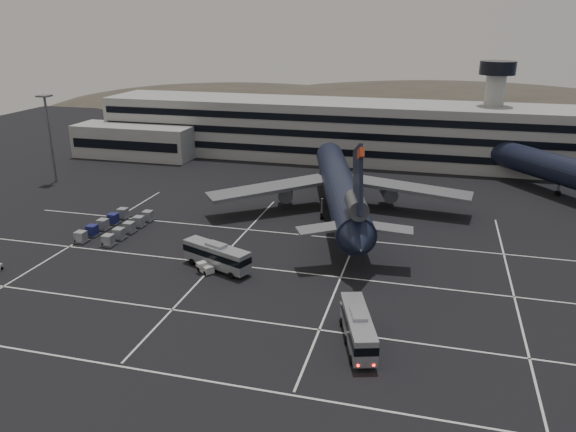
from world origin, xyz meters
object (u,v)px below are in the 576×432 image
Objects in this scene: uld_cluster at (116,226)px; bus_far at (217,255)px; bus_near at (358,326)px; trijet_main at (340,187)px.

bus_far is at bearing -23.78° from uld_cluster.
bus_near is at bearing -28.58° from uld_cluster.
bus_far is 23.43m from uld_cluster.
bus_near is at bearing -100.76° from bus_far.
trijet_main is 29.37m from bus_far.
uld_cluster is (-43.05, 23.45, -1.18)m from bus_near.
bus_far is 0.77× the size of uld_cluster.
trijet_main is 38.24m from uld_cluster.
uld_cluster is (-34.03, -16.90, -4.36)m from trijet_main.
trijet_main is at bearing 26.41° from uld_cluster.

